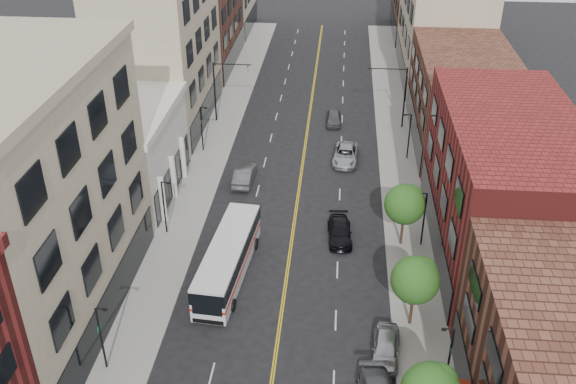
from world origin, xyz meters
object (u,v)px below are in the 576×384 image
(car_lane_c, at_px, (334,118))
(car_parked_far, at_px, (386,348))
(car_lane_b, at_px, (346,155))
(city_bus, at_px, (228,257))
(car_lane_a, at_px, (340,232))
(car_lane_behind, at_px, (245,175))

(car_lane_c, bearing_deg, car_parked_far, -84.77)
(car_parked_far, distance_m, car_lane_b, 28.47)
(car_parked_far, relative_size, car_lane_b, 0.81)
(city_bus, height_order, car_lane_b, city_bus)
(car_lane_a, xyz_separation_m, car_lane_b, (0.38, 14.53, 0.06))
(city_bus, bearing_deg, car_lane_a, 39.37)
(car_lane_behind, distance_m, car_lane_a, 13.27)
(city_bus, xyz_separation_m, car_lane_c, (7.57, 30.03, -1.07))
(car_lane_behind, height_order, car_lane_b, car_lane_behind)
(car_parked_far, distance_m, car_lane_a, 14.18)
(car_lane_behind, height_order, car_lane_a, car_lane_behind)
(city_bus, relative_size, car_lane_b, 2.20)
(car_parked_far, height_order, car_lane_b, car_lane_b)
(car_parked_far, relative_size, car_lane_behind, 0.90)
(car_parked_far, height_order, car_lane_c, car_parked_far)
(car_parked_far, relative_size, car_lane_a, 0.92)
(car_lane_a, relative_size, car_lane_c, 1.15)
(car_lane_behind, bearing_deg, car_parked_far, 120.80)
(car_parked_far, distance_m, car_lane_behind, 26.33)
(car_lane_b, bearing_deg, car_lane_c, 102.96)
(car_parked_far, height_order, car_lane_behind, car_lane_behind)
(car_lane_behind, relative_size, car_lane_b, 0.91)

